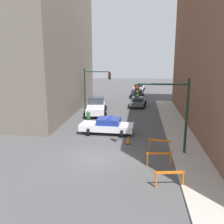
# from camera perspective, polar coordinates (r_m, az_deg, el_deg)

# --- Properties ---
(ground_plane) EXTENTS (120.00, 120.00, 0.00)m
(ground_plane) POSITION_cam_1_polar(r_m,az_deg,el_deg) (17.21, -3.15, -10.53)
(ground_plane) COLOR #4C4C4F
(sidewalk_right) EXTENTS (2.40, 44.00, 0.12)m
(sidewalk_right) POSITION_cam_1_polar(r_m,az_deg,el_deg) (17.31, 17.91, -10.81)
(sidewalk_right) COLOR #B2ADA3
(sidewalk_right) RESTS_ON ground_plane
(building_corner_left) EXTENTS (14.00, 20.00, 25.00)m
(building_corner_left) POSITION_cam_1_polar(r_m,az_deg,el_deg) (33.51, -21.14, 21.81)
(building_corner_left) COLOR #6B6056
(building_corner_left) RESTS_ON ground_plane
(traffic_light_near) EXTENTS (3.64, 0.35, 5.20)m
(traffic_light_near) POSITION_cam_1_polar(r_m,az_deg,el_deg) (17.43, 13.06, 1.63)
(traffic_light_near) COLOR black
(traffic_light_near) RESTS_ON sidewalk_right
(traffic_light_far) EXTENTS (3.44, 0.35, 5.20)m
(traffic_light_far) POSITION_cam_1_polar(r_m,az_deg,el_deg) (31.95, -4.33, 6.67)
(traffic_light_far) COLOR black
(traffic_light_far) RESTS_ON ground_plane
(police_car) EXTENTS (4.78, 2.51, 1.52)m
(police_car) POSITION_cam_1_polar(r_m,az_deg,el_deg) (22.16, -1.08, -3.12)
(police_car) COLOR white
(police_car) RESTS_ON ground_plane
(white_truck) EXTENTS (3.10, 5.62, 1.90)m
(white_truck) POSITION_cam_1_polar(r_m,az_deg,el_deg) (29.57, -3.70, 1.30)
(white_truck) COLOR silver
(white_truck) RESTS_ON ground_plane
(parked_car_near) EXTENTS (2.47, 4.41, 1.31)m
(parked_car_near) POSITION_cam_1_polar(r_m,az_deg,el_deg) (34.08, 5.91, 2.40)
(parked_car_near) COLOR #474C51
(parked_car_near) RESTS_ON ground_plane
(parked_car_mid) EXTENTS (2.28, 4.30, 1.31)m
(parked_car_mid) POSITION_cam_1_polar(r_m,az_deg,el_deg) (41.56, 5.75, 4.30)
(parked_car_mid) COLOR black
(parked_car_mid) RESTS_ON ground_plane
(parked_car_far) EXTENTS (2.47, 4.41, 1.31)m
(parked_car_far) POSITION_cam_1_polar(r_m,az_deg,el_deg) (49.08, 6.15, 5.60)
(parked_car_far) COLOR silver
(parked_car_far) RESTS_ON ground_plane
(pedestrian_crossing) EXTENTS (0.50, 0.50, 1.66)m
(pedestrian_crossing) POSITION_cam_1_polar(r_m,az_deg,el_deg) (24.26, -5.42, -1.42)
(pedestrian_crossing) COLOR #474C66
(pedestrian_crossing) RESTS_ON ground_plane
(barrier_front) EXTENTS (1.59, 0.40, 0.90)m
(barrier_front) POSITION_cam_1_polar(r_m,az_deg,el_deg) (13.86, 13.00, -14.11)
(barrier_front) COLOR orange
(barrier_front) RESTS_ON ground_plane
(barrier_mid) EXTENTS (1.60, 0.31, 0.90)m
(barrier_mid) POSITION_cam_1_polar(r_m,az_deg,el_deg) (16.16, 10.70, -9.97)
(barrier_mid) COLOR orange
(barrier_mid) RESTS_ON ground_plane
(barrier_back) EXTENTS (1.59, 0.36, 0.90)m
(barrier_back) POSITION_cam_1_polar(r_m,az_deg,el_deg) (18.44, 10.83, -7.05)
(barrier_back) COLOR orange
(barrier_back) RESTS_ON ground_plane
(traffic_cone) EXTENTS (0.36, 0.36, 0.66)m
(traffic_cone) POSITION_cam_1_polar(r_m,az_deg,el_deg) (19.75, 3.74, -6.40)
(traffic_cone) COLOR black
(traffic_cone) RESTS_ON ground_plane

